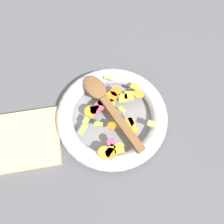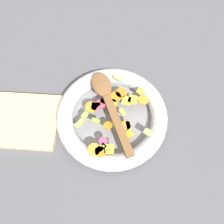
% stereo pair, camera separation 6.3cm
% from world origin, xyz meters
% --- Properties ---
extents(ground_plane, '(4.00, 4.00, 0.00)m').
position_xyz_m(ground_plane, '(0.00, 0.00, 0.00)').
color(ground_plane, '#4C4C51').
extents(skillet, '(0.33, 0.33, 0.05)m').
position_xyz_m(skillet, '(0.00, 0.00, 0.02)').
color(skillet, slate).
rests_on(skillet, ground_plane).
extents(chopped_vegetables, '(0.22, 0.27, 0.01)m').
position_xyz_m(chopped_vegetables, '(0.00, 0.00, 0.05)').
color(chopped_vegetables, orange).
rests_on(chopped_vegetables, skillet).
extents(wooden_spoon, '(0.15, 0.27, 0.01)m').
position_xyz_m(wooden_spoon, '(0.01, -0.03, 0.06)').
color(wooden_spoon, brown).
rests_on(wooden_spoon, chopped_vegetables).
extents(cutting_board, '(0.22, 0.18, 0.02)m').
position_xyz_m(cutting_board, '(0.27, 0.03, 0.01)').
color(cutting_board, tan).
rests_on(cutting_board, ground_plane).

